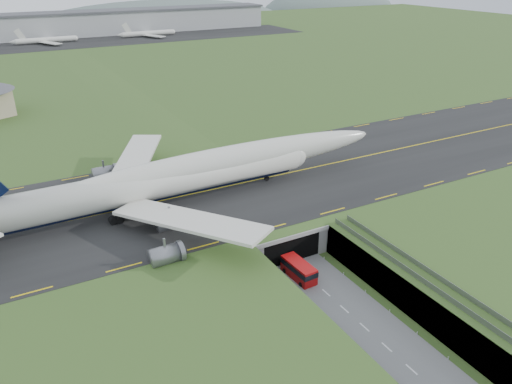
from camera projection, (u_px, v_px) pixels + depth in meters
ground at (316, 285)px, 87.37m from camera, size 900.00×900.00×0.00m
airfield_deck at (317, 270)px, 86.11m from camera, size 800.00×800.00×6.00m
trench_road at (342, 308)px, 81.36m from camera, size 12.00×75.00×0.20m
taxiway at (232, 185)px, 111.07m from camera, size 800.00×44.00×0.18m
tunnel_portal at (269, 227)px, 99.27m from camera, size 17.00×22.30×6.00m
guideway at (452, 301)px, 74.69m from camera, size 3.00×53.00×7.05m
jumbo_jet at (180, 177)px, 101.83m from camera, size 97.06×62.06×20.53m
shuttle_tram at (299, 270)px, 88.56m from camera, size 3.25×7.72×3.09m
cargo_terminal at (49, 25)px, 319.79m from camera, size 320.00×67.00×15.60m
distant_hills at (105, 27)px, 459.30m from camera, size 700.00×91.00×60.00m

